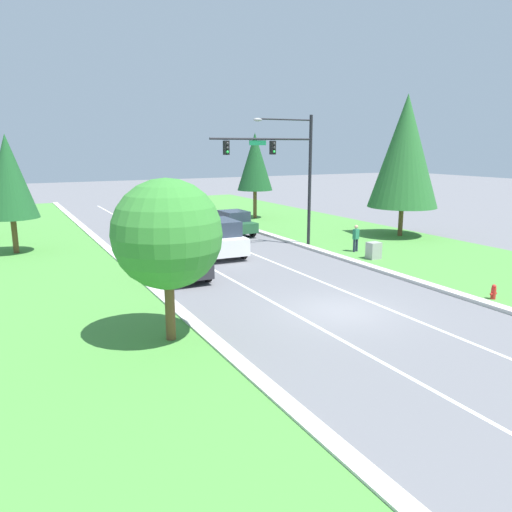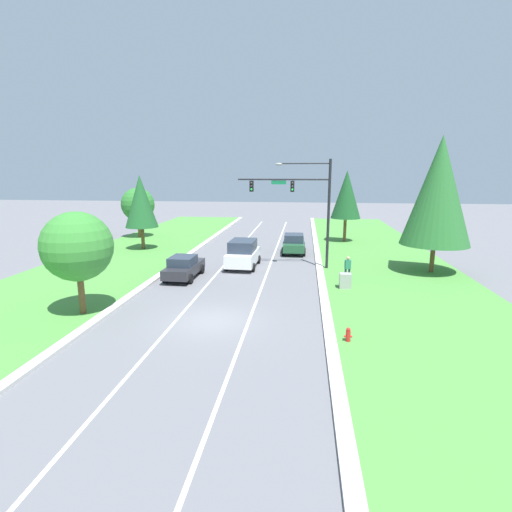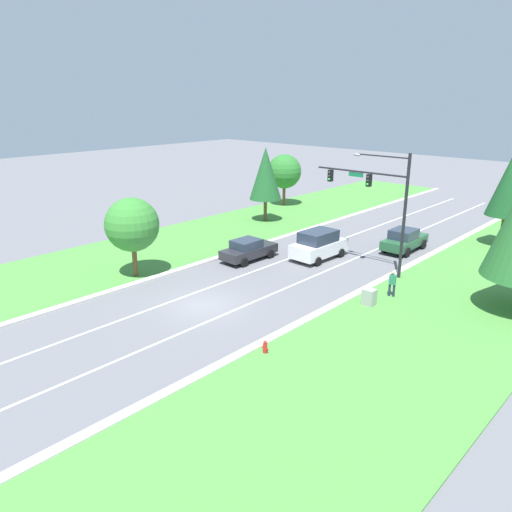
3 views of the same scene
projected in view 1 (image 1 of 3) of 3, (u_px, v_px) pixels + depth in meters
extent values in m
plane|color=slate|center=(341.00, 311.00, 19.36)|extent=(160.00, 160.00, 0.00)
cube|color=beige|center=(445.00, 290.00, 21.90)|extent=(0.50, 90.00, 0.15)
cube|color=beige|center=(206.00, 334.00, 16.79)|extent=(0.50, 90.00, 0.15)
cube|color=#4C8E3D|center=(37.00, 366.00, 14.42)|extent=(10.00, 90.00, 0.08)
cube|color=white|center=(302.00, 318.00, 18.55)|extent=(0.14, 81.00, 0.01)
cube|color=white|center=(377.00, 304.00, 20.17)|extent=(0.14, 81.00, 0.01)
cylinder|color=black|center=(310.00, 182.00, 31.38)|extent=(0.20, 0.20, 8.15)
cylinder|color=black|center=(263.00, 139.00, 29.29)|extent=(6.75, 0.12, 0.12)
cube|color=#147042|center=(258.00, 143.00, 29.19)|extent=(1.10, 0.04, 0.28)
cylinder|color=black|center=(285.00, 120.00, 29.73)|extent=(3.71, 0.09, 0.09)
ellipsoid|color=gray|center=(258.00, 120.00, 28.91)|extent=(0.56, 0.28, 0.20)
cube|color=black|center=(273.00, 148.00, 29.71)|extent=(0.28, 0.32, 0.80)
sphere|color=#2D2D2D|center=(274.00, 144.00, 29.51)|extent=(0.16, 0.16, 0.16)
sphere|color=#2D2D2D|center=(274.00, 148.00, 29.56)|extent=(0.16, 0.16, 0.16)
sphere|color=#23D647|center=(274.00, 152.00, 29.61)|extent=(0.16, 0.16, 0.16)
cube|color=black|center=(226.00, 148.00, 28.33)|extent=(0.28, 0.32, 0.80)
sphere|color=#2D2D2D|center=(227.00, 144.00, 28.14)|extent=(0.16, 0.16, 0.16)
sphere|color=#2D2D2D|center=(227.00, 148.00, 28.19)|extent=(0.16, 0.16, 0.16)
sphere|color=#23D647|center=(227.00, 152.00, 28.23)|extent=(0.16, 0.16, 0.16)
cube|color=#28282D|center=(181.00, 264.00, 24.30)|extent=(1.87, 4.47, 0.65)
cube|color=#283342|center=(182.00, 252.00, 23.93)|extent=(1.64, 2.03, 0.60)
cylinder|color=black|center=(189.00, 263.00, 25.94)|extent=(0.26, 0.66, 0.65)
cylinder|color=black|center=(156.00, 266.00, 25.20)|extent=(0.26, 0.66, 0.65)
cylinder|color=black|center=(208.00, 275.00, 23.54)|extent=(0.26, 0.66, 0.65)
cylinder|color=black|center=(172.00, 279.00, 22.79)|extent=(0.26, 0.66, 0.65)
cube|color=white|center=(218.00, 242.00, 29.09)|extent=(2.19, 4.62, 0.95)
cube|color=#283342|center=(218.00, 227.00, 28.80)|extent=(1.93, 2.79, 0.84)
cylinder|color=black|center=(225.00, 244.00, 30.86)|extent=(0.26, 0.66, 0.65)
cylinder|color=black|center=(194.00, 247.00, 30.01)|extent=(0.26, 0.66, 0.65)
cylinder|color=black|center=(244.00, 253.00, 28.38)|extent=(0.26, 0.66, 0.65)
cylinder|color=black|center=(211.00, 256.00, 27.53)|extent=(0.26, 0.66, 0.65)
cube|color=#235633|center=(232.00, 225.00, 36.06)|extent=(1.96, 4.61, 0.68)
cube|color=#283342|center=(234.00, 216.00, 35.67)|extent=(1.72, 2.09, 0.70)
cylinder|color=black|center=(235.00, 226.00, 37.77)|extent=(0.26, 0.76, 0.75)
cylinder|color=black|center=(213.00, 228.00, 36.91)|extent=(0.26, 0.76, 0.75)
cylinder|color=black|center=(253.00, 231.00, 35.35)|extent=(0.26, 0.76, 0.75)
cylinder|color=black|center=(229.00, 233.00, 34.49)|extent=(0.26, 0.76, 0.75)
cube|color=#9E9E99|center=(374.00, 251.00, 27.95)|extent=(0.70, 0.60, 1.02)
cylinder|color=#232842|center=(354.00, 246.00, 29.79)|extent=(0.14, 0.14, 0.84)
cylinder|color=#232842|center=(357.00, 246.00, 29.97)|extent=(0.14, 0.14, 0.84)
cube|color=#287556|center=(356.00, 234.00, 29.72)|extent=(0.43, 0.32, 0.60)
sphere|color=tan|center=(356.00, 227.00, 29.63)|extent=(0.22, 0.22, 0.22)
cylinder|color=red|center=(493.00, 294.00, 20.61)|extent=(0.20, 0.20, 0.55)
sphere|color=red|center=(494.00, 287.00, 20.54)|extent=(0.18, 0.18, 0.18)
cylinder|color=red|center=(491.00, 294.00, 20.55)|extent=(0.10, 0.09, 0.09)
cylinder|color=red|center=(495.00, 293.00, 20.66)|extent=(0.10, 0.09, 0.09)
cylinder|color=brown|center=(401.00, 222.00, 35.12)|extent=(0.32, 0.32, 2.11)
cone|color=#28662D|center=(405.00, 151.00, 34.08)|extent=(4.76, 4.76, 7.62)
cylinder|color=brown|center=(170.00, 308.00, 16.13)|extent=(0.32, 0.32, 2.26)
sphere|color=#388433|center=(167.00, 234.00, 15.61)|extent=(3.50, 3.50, 3.50)
cylinder|color=brown|center=(255.00, 205.00, 43.70)|extent=(0.32, 0.32, 2.53)
cone|color=#194C23|center=(255.00, 162.00, 42.91)|extent=(3.05, 3.05, 4.89)
cylinder|color=brown|center=(15.00, 236.00, 29.38)|extent=(0.32, 0.32, 2.16)
cone|color=#1E5628|center=(9.00, 177.00, 28.63)|extent=(3.01, 3.01, 4.82)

